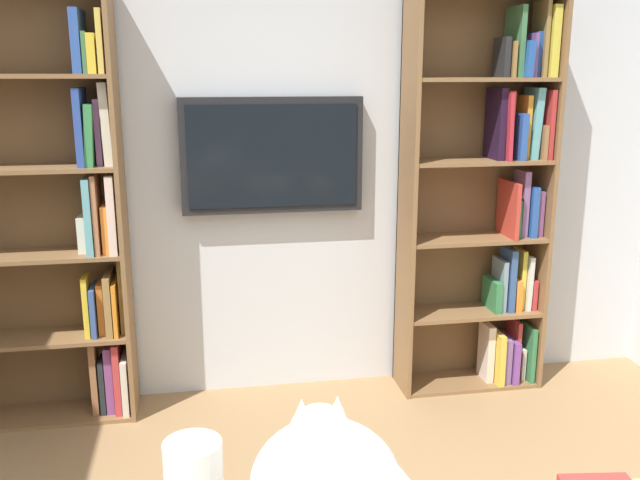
% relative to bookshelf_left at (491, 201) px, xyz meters
% --- Properties ---
extents(wall_back, '(4.52, 0.06, 2.70)m').
position_rel_bookshelf_left_xyz_m(wall_back, '(1.20, -0.17, 0.33)').
color(wall_back, silver).
rests_on(wall_back, ground).
extents(bookshelf_left, '(0.77, 0.28, 2.07)m').
position_rel_bookshelf_left_xyz_m(bookshelf_left, '(0.00, 0.00, 0.00)').
color(bookshelf_left, brown).
rests_on(bookshelf_left, ground).
extents(bookshelf_right, '(0.85, 0.28, 2.09)m').
position_rel_bookshelf_left_xyz_m(bookshelf_right, '(2.19, -0.00, -0.01)').
color(bookshelf_right, brown).
rests_on(bookshelf_right, ground).
extents(wall_mounted_tv, '(0.92, 0.07, 0.58)m').
position_rel_bookshelf_left_xyz_m(wall_mounted_tv, '(1.15, -0.09, 0.25)').
color(wall_mounted_tv, black).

